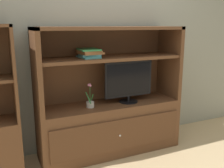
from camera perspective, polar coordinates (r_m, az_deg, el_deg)
ground_plane at (r=3.05m, az=2.86°, el=-17.63°), size 8.00×8.00×0.00m
painted_rear_wall at (r=3.31m, az=-2.92°, el=10.36°), size 6.00×0.10×2.80m
media_console at (r=3.17m, az=-0.43°, el=-6.63°), size 1.74×0.53×1.53m
tv_monitor at (r=3.11m, az=3.73°, el=0.65°), size 0.62×0.23×0.50m
potted_plant at (r=2.97m, az=-4.87°, el=-4.09°), size 0.09×0.12×0.29m
magazine_stack at (r=2.91m, az=-5.08°, el=6.89°), size 0.26×0.30×0.10m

